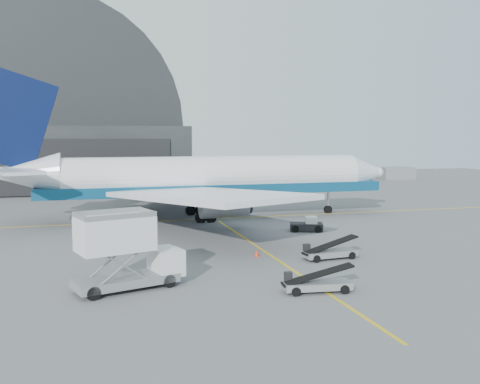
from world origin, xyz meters
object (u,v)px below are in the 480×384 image
object	(u,v)px
airliner	(200,178)
belt_loader_b	(329,252)
belt_loader_a	(316,284)
pushback_tug	(307,225)
catering_truck	(124,252)

from	to	relation	value
airliner	belt_loader_b	bearing A→B (deg)	-76.08
belt_loader_a	belt_loader_b	size ratio (longest dim) A/B	0.98
pushback_tug	belt_loader_b	world-z (taller)	belt_loader_b
belt_loader_b	airliner	bearing A→B (deg)	98.44
belt_loader_b	belt_loader_a	bearing A→B (deg)	-125.48
catering_truck	belt_loader_a	size ratio (longest dim) A/B	1.59
airliner	catering_truck	xyz separation A→B (m)	(-10.97, -28.99, -2.48)
catering_truck	belt_loader_a	xyz separation A→B (m)	(12.15, -4.03, -1.97)
belt_loader_a	catering_truck	bearing A→B (deg)	168.60
airliner	catering_truck	size ratio (longest dim) A/B	6.59
catering_truck	belt_loader_b	distance (m)	17.73
pushback_tug	belt_loader_b	xyz separation A→B (m)	(-3.40, -12.74, -0.03)
airliner	belt_loader_a	size ratio (longest dim) A/B	10.49
pushback_tug	belt_loader_a	distance (m)	22.79
pushback_tug	belt_loader_a	world-z (taller)	belt_loader_a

